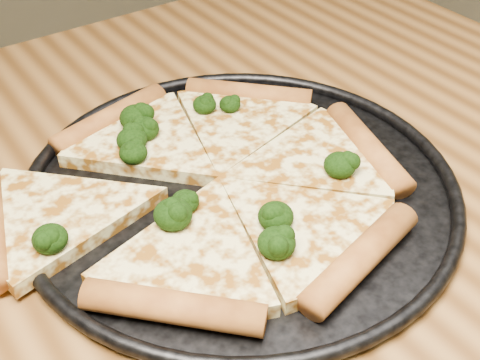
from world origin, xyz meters
TOP-DOWN VIEW (x-y plane):
  - dining_table at (0.00, 0.00)m, footprint 1.20×0.90m
  - pizza_pan at (0.11, 0.02)m, footprint 0.41×0.41m
  - pizza at (0.08, 0.04)m, footprint 0.41×0.36m
  - broccoli_florets at (0.07, 0.05)m, footprint 0.29×0.26m

SIDE VIEW (x-z plane):
  - dining_table at x=0.00m, z-range 0.28..1.03m
  - pizza_pan at x=0.11m, z-range 0.75..0.77m
  - pizza at x=0.08m, z-range 0.75..0.78m
  - broccoli_florets at x=0.07m, z-range 0.77..0.79m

